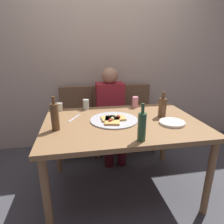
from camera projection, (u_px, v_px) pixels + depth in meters
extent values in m
plane|color=#424247|center=(121.00, 188.00, 2.01)|extent=(8.00, 8.00, 0.00)
cube|color=#BCA893|center=(104.00, 56.00, 2.68)|extent=(6.00, 0.10, 2.60)
cube|color=olive|center=(122.00, 123.00, 1.77)|extent=(1.42, 0.99, 0.04)
cylinder|color=olive|center=(47.00, 200.00, 1.38)|extent=(0.06, 0.06, 0.72)
cylinder|color=olive|center=(209.00, 179.00, 1.60)|extent=(0.06, 0.06, 0.72)
cylinder|color=olive|center=(57.00, 144.00, 2.19)|extent=(0.06, 0.06, 0.72)
cylinder|color=olive|center=(164.00, 135.00, 2.41)|extent=(0.06, 0.06, 0.72)
cylinder|color=#ADADB2|center=(114.00, 120.00, 1.78)|extent=(0.44, 0.44, 0.01)
cube|color=tan|center=(112.00, 120.00, 1.73)|extent=(0.17, 0.24, 0.02)
sphere|color=#EAD184|center=(112.00, 119.00, 1.71)|extent=(0.04, 0.04, 0.04)
sphere|color=#2D381E|center=(115.00, 117.00, 1.76)|extent=(0.02, 0.02, 0.02)
sphere|color=#B22D23|center=(110.00, 120.00, 1.68)|extent=(0.03, 0.03, 0.03)
cube|color=tan|center=(113.00, 118.00, 1.78)|extent=(0.22, 0.14, 0.02)
sphere|color=#EAD184|center=(115.00, 116.00, 1.77)|extent=(0.04, 0.04, 0.04)
sphere|color=#2D381E|center=(109.00, 116.00, 1.78)|extent=(0.02, 0.02, 0.02)
sphere|color=#B22D23|center=(119.00, 117.00, 1.76)|extent=(0.03, 0.03, 0.03)
cylinder|color=brown|center=(162.00, 108.00, 1.86)|extent=(0.08, 0.08, 0.18)
cylinder|color=brown|center=(163.00, 95.00, 1.82)|extent=(0.03, 0.03, 0.07)
cylinder|color=#2D5133|center=(142.00, 127.00, 1.36)|extent=(0.06, 0.06, 0.21)
cylinder|color=#2D5133|center=(143.00, 108.00, 1.32)|extent=(0.02, 0.02, 0.07)
cylinder|color=brown|center=(55.00, 117.00, 1.54)|extent=(0.07, 0.07, 0.22)
cylinder|color=brown|center=(53.00, 100.00, 1.50)|extent=(0.02, 0.02, 0.06)
cylinder|color=beige|center=(59.00, 107.00, 2.05)|extent=(0.08, 0.08, 0.09)
cylinder|color=#B7C6BC|center=(86.00, 104.00, 2.09)|extent=(0.06, 0.06, 0.11)
cylinder|color=pink|center=(135.00, 102.00, 2.16)|extent=(0.07, 0.07, 0.12)
cylinder|color=white|center=(172.00, 123.00, 1.70)|extent=(0.22, 0.22, 0.02)
cube|color=#B7B7BC|center=(74.00, 118.00, 1.83)|extent=(0.12, 0.20, 0.01)
cube|color=brown|center=(77.00, 123.00, 2.55)|extent=(0.44, 0.44, 0.05)
cube|color=brown|center=(76.00, 103.00, 2.67)|extent=(0.44, 0.04, 0.45)
cylinder|color=brown|center=(93.00, 144.00, 2.48)|extent=(0.04, 0.04, 0.42)
cylinder|color=brown|center=(63.00, 147.00, 2.42)|extent=(0.04, 0.04, 0.42)
cylinder|color=brown|center=(91.00, 132.00, 2.84)|extent=(0.04, 0.04, 0.42)
cylinder|color=brown|center=(65.00, 134.00, 2.77)|extent=(0.04, 0.04, 0.42)
cube|color=brown|center=(110.00, 121.00, 2.63)|extent=(0.44, 0.44, 0.05)
cube|color=brown|center=(108.00, 101.00, 2.74)|extent=(0.44, 0.04, 0.45)
cylinder|color=brown|center=(127.00, 141.00, 2.56)|extent=(0.04, 0.04, 0.42)
cylinder|color=brown|center=(98.00, 144.00, 2.49)|extent=(0.04, 0.04, 0.42)
cylinder|color=brown|center=(120.00, 130.00, 2.91)|extent=(0.04, 0.04, 0.42)
cylinder|color=brown|center=(96.00, 132.00, 2.85)|extent=(0.04, 0.04, 0.42)
cube|color=brown|center=(138.00, 119.00, 2.70)|extent=(0.44, 0.44, 0.05)
cube|color=brown|center=(134.00, 100.00, 2.81)|extent=(0.44, 0.04, 0.45)
cylinder|color=brown|center=(155.00, 139.00, 2.62)|extent=(0.04, 0.04, 0.42)
cylinder|color=brown|center=(128.00, 141.00, 2.56)|extent=(0.04, 0.04, 0.42)
cylinder|color=brown|center=(145.00, 128.00, 2.98)|extent=(0.04, 0.04, 0.42)
cylinder|color=brown|center=(121.00, 130.00, 2.92)|extent=(0.04, 0.04, 0.42)
cube|color=maroon|center=(110.00, 102.00, 2.56)|extent=(0.36, 0.22, 0.52)
sphere|color=#A87A5B|center=(110.00, 76.00, 2.45)|extent=(0.21, 0.21, 0.21)
cylinder|color=#3F0E12|center=(119.00, 125.00, 2.47)|extent=(0.12, 0.40, 0.12)
cylinder|color=#3F0E12|center=(106.00, 126.00, 2.45)|extent=(0.12, 0.40, 0.12)
cylinder|color=#3F0E12|center=(122.00, 148.00, 2.36)|extent=(0.11, 0.11, 0.45)
cylinder|color=#3F0E12|center=(109.00, 149.00, 2.33)|extent=(0.11, 0.11, 0.45)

